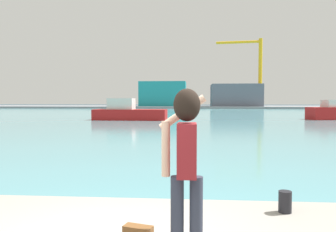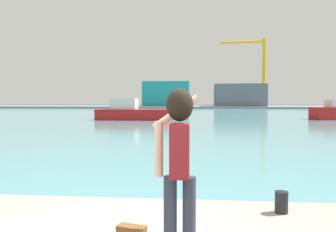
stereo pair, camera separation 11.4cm
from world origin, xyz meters
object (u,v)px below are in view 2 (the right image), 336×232
harbor_bollard (281,202)px  port_crane (259,65)px  warehouse_right (239,95)px  warehouse_left (167,94)px  boat_moored (131,112)px  person_photographer (179,153)px

harbor_bollard → port_crane: port_crane is taller
harbor_bollard → warehouse_right: 89.70m
warehouse_left → boat_moored: bearing=-88.6°
warehouse_left → port_crane: bearing=-1.1°
person_photographer → warehouse_left: 90.51m
boat_moored → person_photographer: bearing=-75.9°
warehouse_right → harbor_bollard: bearing=-96.3°
warehouse_left → port_crane: (24.84, -0.50, 7.74)m
harbor_bollard → warehouse_right: bearing=83.7°
harbor_bollard → port_crane: (14.81, 88.16, 10.81)m
person_photographer → boat_moored: size_ratio=0.21×
boat_moored → port_crane: (23.48, 56.02, 10.73)m
person_photographer → warehouse_left: bearing=4.8°
warehouse_left → warehouse_right: size_ratio=0.95×
harbor_bollard → port_crane: bearing=80.5°
warehouse_left → warehouse_right: bearing=1.3°
person_photographer → harbor_bollard: (1.39, 1.41, -0.91)m
person_photographer → harbor_bollard: 2.18m
person_photographer → warehouse_left: warehouse_left is taller
harbor_bollard → port_crane: size_ratio=0.02×
boat_moored → warehouse_left: bearing=93.2°
person_photographer → harbor_bollard: bearing=-45.4°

